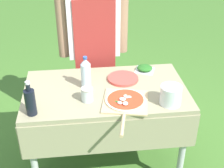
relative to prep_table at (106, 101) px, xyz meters
name	(u,v)px	position (x,y,z in m)	size (l,w,h in m)	color
ground_plane	(106,164)	(0.00, 0.00, -0.69)	(12.00, 12.00, 0.00)	#477A2D
prep_table	(106,101)	(0.00, 0.00, 0.00)	(1.26, 0.73, 0.80)	gray
person_cook	(93,38)	(-0.05, 0.57, 0.30)	(0.62, 0.23, 1.67)	#70604C
pizza_on_peel	(125,102)	(0.12, -0.21, 0.13)	(0.38, 0.57, 0.05)	#D1B27F
oil_bottle	(30,102)	(-0.52, -0.26, 0.21)	(0.07, 0.07, 0.25)	black
water_bottle	(86,73)	(-0.14, 0.05, 0.23)	(0.08, 0.08, 0.26)	silver
herb_container	(145,68)	(0.36, 0.26, 0.14)	(0.20, 0.19, 0.05)	silver
mixing_tub	(171,95)	(0.44, -0.25, 0.18)	(0.15, 0.15, 0.14)	silver
plate_stack	(123,78)	(0.15, 0.13, 0.12)	(0.25, 0.25, 0.02)	#DB4C42
sauce_jar	(87,95)	(-0.14, -0.14, 0.16)	(0.09, 0.09, 0.10)	silver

